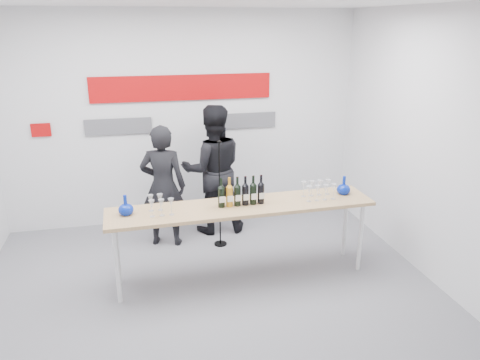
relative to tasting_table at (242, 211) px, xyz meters
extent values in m
plane|color=slate|center=(-0.41, -0.12, -0.82)|extent=(5.00, 5.00, 0.00)
cube|color=silver|center=(-0.41, 1.88, 0.68)|extent=(5.00, 0.04, 3.00)
cube|color=#AD0709|center=(-0.41, 1.85, 1.13)|extent=(2.50, 0.02, 0.35)
cube|color=#59595E|center=(-1.31, 1.85, 0.63)|extent=(0.90, 0.02, 0.22)
cube|color=#59595E|center=(0.49, 1.85, 0.63)|extent=(0.90, 0.02, 0.22)
cube|color=#AD0709|center=(-2.31, 1.85, 0.63)|extent=(0.25, 0.02, 0.18)
cube|color=tan|center=(0.00, 0.00, 0.05)|extent=(2.98, 0.67, 0.04)
cylinder|color=silver|center=(-1.38, -0.23, -0.40)|extent=(0.05, 0.05, 0.85)
cylinder|color=silver|center=(1.39, -0.16, -0.40)|extent=(0.05, 0.05, 0.85)
cylinder|color=silver|center=(-1.39, 0.16, -0.40)|extent=(0.05, 0.05, 0.85)
cylinder|color=silver|center=(1.38, 0.23, -0.40)|extent=(0.05, 0.05, 0.85)
imported|color=black|center=(-0.79, 1.07, -0.02)|extent=(0.67, 0.53, 1.61)
imported|color=black|center=(-0.09, 1.35, 0.07)|extent=(0.89, 0.70, 1.79)
cylinder|color=black|center=(-0.09, 0.86, -0.81)|extent=(0.17, 0.17, 0.02)
cylinder|color=black|center=(-0.09, 0.86, -0.13)|extent=(0.02, 0.02, 1.39)
sphere|color=black|center=(-0.09, 0.83, 0.59)|extent=(0.05, 0.05, 0.05)
camera|label=1|loc=(-1.11, -4.68, 1.99)|focal=35.00mm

